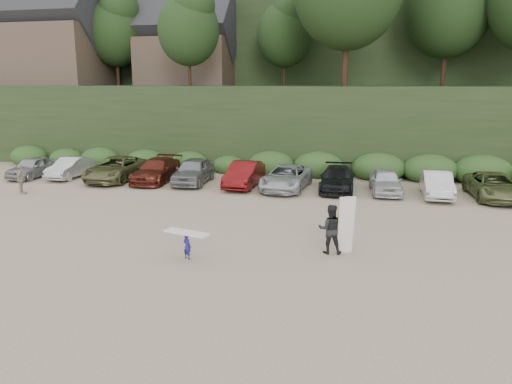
# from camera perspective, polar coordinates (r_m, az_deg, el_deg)

# --- Properties ---
(ground) EXTENTS (120.00, 120.00, 0.00)m
(ground) POSITION_cam_1_polar(r_m,az_deg,el_deg) (20.54, 0.79, -5.45)
(ground) COLOR tan
(ground) RESTS_ON ground
(hillside_backdrop) EXTENTS (90.00, 41.50, 28.00)m
(hillside_backdrop) POSITION_cam_1_polar(r_m,az_deg,el_deg) (55.41, 8.85, 17.44)
(hillside_backdrop) COLOR black
(hillside_backdrop) RESTS_ON ground
(parked_cars) EXTENTS (36.60, 5.77, 1.62)m
(parked_cars) POSITION_cam_1_polar(r_m,az_deg,el_deg) (30.08, 3.75, 1.76)
(parked_cars) COLOR #98989C
(parked_cars) RESTS_ON ground
(distant_walker) EXTENTS (0.75, 1.10, 1.73)m
(distant_walker) POSITION_cam_1_polar(r_m,az_deg,el_deg) (31.52, -25.30, 1.32)
(distant_walker) COLOR #9D9585
(distant_walker) RESTS_ON ground
(child_surfer) EXTENTS (1.79, 0.92, 1.04)m
(child_surfer) POSITION_cam_1_polar(r_m,az_deg,el_deg) (18.33, -7.90, -5.50)
(child_surfer) COLOR navy
(child_surfer) RESTS_ON ground
(adult_surfer) EXTENTS (1.40, 0.80, 2.22)m
(adult_surfer) POSITION_cam_1_polar(r_m,az_deg,el_deg) (18.91, 8.65, -4.16)
(adult_surfer) COLOR black
(adult_surfer) RESTS_ON ground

